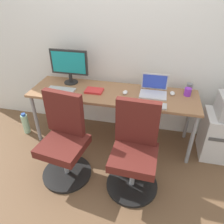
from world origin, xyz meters
The scene contains 15 objects.
ground_plane centered at (0.00, 0.00, 0.00)m, with size 5.28×5.28×0.00m, color brown.
back_wall centered at (0.00, 0.37, 1.30)m, with size 4.40×0.04×2.60m, color white.
desk centered at (0.00, 0.00, 0.65)m, with size 2.01×0.59×0.71m.
office_chair_left centered at (-0.38, -0.66, 0.42)m, with size 0.54×0.54×0.94m.
office_chair_right centered at (0.36, -0.66, 0.42)m, with size 0.54×0.54×0.94m.
water_bottle_on_floor centered at (-1.22, -0.13, 0.15)m, with size 0.09×0.09×0.31m.
desktop_monitor centered at (-0.59, 0.15, 0.96)m, with size 0.48×0.18×0.43m.
open_laptop centered at (0.47, 0.08, 0.76)m, with size 0.31×0.25×0.23m.
keyboard_by_monitor centered at (-0.63, -0.08, 0.71)m, with size 0.34×0.12×0.02m, color #B7B7B7.
keyboard_by_laptop centered at (0.46, -0.21, 0.71)m, with size 0.34×0.12×0.02m, color #B7B7B7.
mouse_by_monitor centered at (0.15, 0.01, 0.72)m, with size 0.06×0.10×0.03m, color silver.
mouse_by_laptop centered at (0.69, 0.10, 0.72)m, with size 0.06×0.10×0.03m, color silver.
coffee_mug centered at (0.86, 0.12, 0.75)m, with size 0.08×0.08×0.09m, color purple.
pen_cup centered at (0.89, 0.23, 0.76)m, with size 0.07×0.07×0.10m, color slate.
notebook centered at (-0.23, -0.03, 0.72)m, with size 0.21×0.15×0.03m, color red.
Camera 1 is at (0.49, -2.24, 1.90)m, focal length 34.47 mm.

